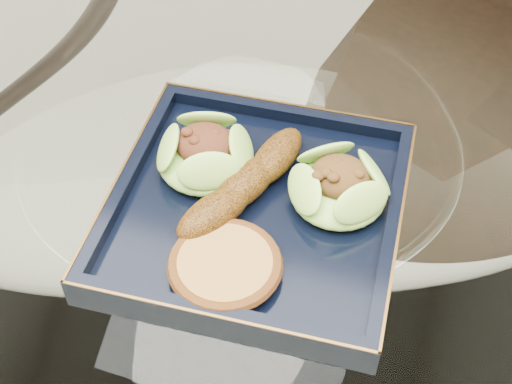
% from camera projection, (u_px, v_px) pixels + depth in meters
% --- Properties ---
extents(dining_table, '(1.13, 1.13, 0.77)m').
position_uv_depth(dining_table, '(243.00, 266.00, 0.85)').
color(dining_table, white).
rests_on(dining_table, ground).
extents(dining_chair, '(0.50, 0.50, 0.94)m').
position_uv_depth(dining_chair, '(441.00, 135.00, 1.11)').
color(dining_chair, black).
rests_on(dining_chair, ground).
extents(navy_plate, '(0.29, 0.29, 0.02)m').
position_uv_depth(navy_plate, '(256.00, 213.00, 0.68)').
color(navy_plate, black).
rests_on(navy_plate, dining_table).
extents(lettuce_wrap_left, '(0.10, 0.10, 0.03)m').
position_uv_depth(lettuce_wrap_left, '(205.00, 156.00, 0.69)').
color(lettuce_wrap_left, '#5B982C').
rests_on(lettuce_wrap_left, navy_plate).
extents(lettuce_wrap_right, '(0.11, 0.11, 0.03)m').
position_uv_depth(lettuce_wrap_right, '(338.00, 188.00, 0.67)').
color(lettuce_wrap_right, '#75AE32').
rests_on(lettuce_wrap_right, navy_plate).
extents(roasted_plantain, '(0.09, 0.17, 0.03)m').
position_uv_depth(roasted_plantain, '(246.00, 183.00, 0.67)').
color(roasted_plantain, '#5E3509').
rests_on(roasted_plantain, navy_plate).
extents(crumb_patty, '(0.09, 0.09, 0.02)m').
position_uv_depth(crumb_patty, '(225.00, 267.00, 0.62)').
color(crumb_patty, '#A17535').
rests_on(crumb_patty, navy_plate).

